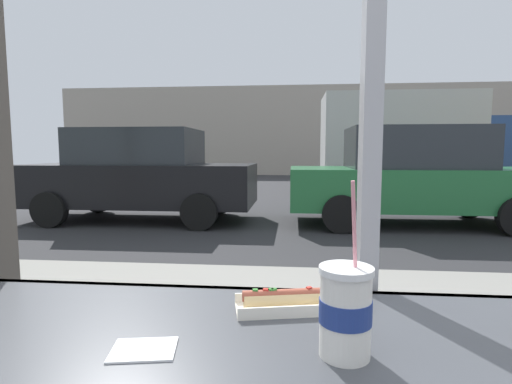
{
  "coord_description": "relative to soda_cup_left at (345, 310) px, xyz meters",
  "views": [
    {
      "loc": [
        -0.2,
        -1.02,
        1.35
      ],
      "look_at": [
        -0.51,
        2.18,
        1.02
      ],
      "focal_mm": 27.68,
      "sensor_mm": 36.0,
      "label": 1
    }
  ],
  "objects": [
    {
      "name": "parked_car_black",
      "position": [
        -3.09,
        6.77,
        -0.16
      ],
      "size": [
        4.4,
        1.97,
        1.78
      ],
      "color": "black",
      "rests_on": "ground"
    },
    {
      "name": "building_facade_far",
      "position": [
        0.11,
        22.66,
        1.49
      ],
      "size": [
        28.0,
        1.2,
        5.1
      ],
      "primitive_type": "cube",
      "color": "#A89E8E",
      "rests_on": "ground"
    },
    {
      "name": "soda_cup_left",
      "position": [
        0.0,
        0.0,
        0.0
      ],
      "size": [
        0.1,
        0.1,
        0.33
      ],
      "color": "silver",
      "rests_on": "window_counter"
    },
    {
      "name": "sidewalk_strip",
      "position": [
        0.11,
        1.91,
        -0.99
      ],
      "size": [
        16.0,
        2.8,
        0.16
      ],
      "primitive_type": "cube",
      "color": "gray",
      "rests_on": "ground"
    },
    {
      "name": "hotdog_tray_near",
      "position": [
        -0.11,
        0.2,
        -0.06
      ],
      "size": [
        0.25,
        0.15,
        0.05
      ],
      "color": "silver",
      "rests_on": "window_counter"
    },
    {
      "name": "box_truck",
      "position": [
        3.74,
        11.9,
        0.59
      ],
      "size": [
        6.23,
        2.44,
        3.07
      ],
      "color": "beige",
      "rests_on": "ground"
    },
    {
      "name": "ground_plane",
      "position": [
        0.11,
        8.31,
        -1.06
      ],
      "size": [
        60.0,
        60.0,
        0.0
      ],
      "primitive_type": "plane",
      "color": "#2D2D30"
    },
    {
      "name": "parked_car_green",
      "position": [
        2.08,
        6.77,
        -0.16
      ],
      "size": [
        4.47,
        1.99,
        1.79
      ],
      "color": "#236B38",
      "rests_on": "ground"
    },
    {
      "name": "napkin_wrapper",
      "position": [
        -0.38,
        -0.02,
        -0.09
      ],
      "size": [
        0.13,
        0.11,
        0.0
      ],
      "primitive_type": "cube",
      "rotation": [
        0.0,
        0.0,
        0.17
      ],
      "color": "white",
      "rests_on": "window_counter"
    }
  ]
}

